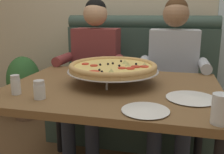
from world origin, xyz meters
TOP-DOWN VIEW (x-y plane):
  - booth_bench at (0.00, 0.94)m, footprint 1.51×0.78m
  - dining_table at (0.00, 0.00)m, footprint 1.25×0.94m
  - diner_left at (-0.34, 0.67)m, footprint 0.54×0.64m
  - diner_right at (0.34, 0.67)m, footprint 0.54×0.64m
  - pizza at (-0.01, 0.06)m, footprint 0.56×0.56m
  - shaker_pepper_flakes at (-0.47, -0.27)m, footprint 0.05×0.05m
  - shaker_oregano at (-0.31, -0.31)m, footprint 0.06×0.06m
  - plate_near_left at (0.24, -0.35)m, footprint 0.22×0.22m
  - plate_near_right at (0.44, -0.13)m, footprint 0.25×0.25m
  - drinking_glass at (0.53, -0.41)m, footprint 0.07×0.07m
  - potted_plant at (-1.24, 0.97)m, footprint 0.36×0.36m

SIDE VIEW (x-z plane):
  - potted_plant at x=-1.24m, z-range 0.04..0.74m
  - booth_bench at x=0.00m, z-range -0.17..0.96m
  - dining_table at x=0.00m, z-range 0.28..1.01m
  - diner_left at x=-0.34m, z-range 0.07..1.35m
  - diner_right at x=0.34m, z-range 0.07..1.35m
  - plate_near_left at x=0.24m, z-range 0.73..0.75m
  - plate_near_right at x=0.44m, z-range 0.73..0.75m
  - shaker_oregano at x=-0.31m, z-range 0.72..0.82m
  - shaker_pepper_flakes at x=-0.47m, z-range 0.72..0.83m
  - drinking_glass at x=0.53m, z-range 0.72..0.84m
  - pizza at x=-0.01m, z-range 0.76..0.90m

